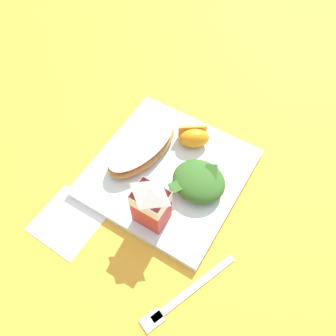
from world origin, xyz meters
TOP-DOWN VIEW (x-y plane):
  - ground at (0.00, 0.00)m, footprint 3.00×3.00m
  - white_plate at (0.00, 0.00)m, footprint 0.28×0.28m
  - cheesy_pizza_bread at (0.07, -0.01)m, footprint 0.11×0.18m
  - green_salad_pile at (-0.07, 0.00)m, footprint 0.10×0.09m
  - milk_carton at (-0.03, 0.10)m, footprint 0.06×0.04m
  - orange_wedge_front at (-0.01, -0.08)m, footprint 0.07×0.06m
  - paper_napkin at (0.11, 0.18)m, footprint 0.11×0.11m
  - metal_fork at (-0.14, 0.19)m, footprint 0.09×0.18m

SIDE VIEW (x-z plane):
  - ground at x=0.00m, z-range 0.00..0.00m
  - paper_napkin at x=0.11m, z-range 0.00..0.00m
  - metal_fork at x=-0.14m, z-range 0.00..0.01m
  - white_plate at x=0.00m, z-range 0.00..0.02m
  - cheesy_pizza_bread at x=0.07m, z-range 0.02..0.05m
  - orange_wedge_front at x=-0.01m, z-range 0.02..0.06m
  - green_salad_pile at x=-0.07m, z-range 0.01..0.06m
  - milk_carton at x=-0.03m, z-range 0.02..0.13m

